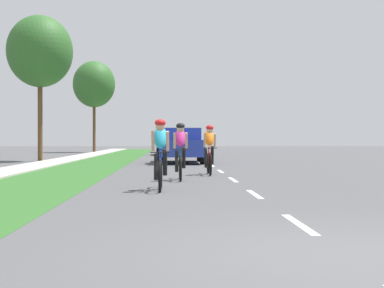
% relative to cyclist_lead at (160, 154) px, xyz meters
% --- Properties ---
extents(ground_plane, '(120.00, 120.00, 0.00)m').
position_rel_cyclist_lead_xyz_m(ground_plane, '(1.97, 13.03, -0.81)').
color(ground_plane, '#4C4C4F').
extents(grass_verge, '(2.90, 70.00, 0.01)m').
position_rel_cyclist_lead_xyz_m(grass_verge, '(-3.16, 13.03, -0.81)').
color(grass_verge, '#2D6026').
rests_on(grass_verge, ground_plane).
extents(sidewalk_concrete, '(1.66, 70.00, 0.10)m').
position_rel_cyclist_lead_xyz_m(sidewalk_concrete, '(-5.44, 13.03, -0.81)').
color(sidewalk_concrete, '#B2ADA3').
rests_on(sidewalk_concrete, ground_plane).
extents(lane_markings_center, '(0.12, 53.80, 0.01)m').
position_rel_cyclist_lead_xyz_m(lane_markings_center, '(1.97, 17.03, -0.81)').
color(lane_markings_center, white).
rests_on(lane_markings_center, ground_plane).
extents(cyclist_lead, '(0.42, 1.72, 1.58)m').
position_rel_cyclist_lead_xyz_m(cyclist_lead, '(0.00, 0.00, 0.00)').
color(cyclist_lead, black).
rests_on(cyclist_lead, ground_plane).
extents(cyclist_trailing, '(0.42, 1.72, 1.58)m').
position_rel_cyclist_lead_xyz_m(cyclist_trailing, '(0.49, 2.98, 0.00)').
color(cyclist_trailing, black).
rests_on(cyclist_trailing, ground_plane).
extents(cyclist_distant, '(0.42, 1.72, 1.58)m').
position_rel_cyclist_lead_xyz_m(cyclist_distant, '(1.45, 5.23, 0.00)').
color(cyclist_distant, black).
rests_on(cyclist_distant, ground_plane).
extents(pickup_blue, '(2.22, 5.10, 1.64)m').
position_rel_cyclist_lead_xyz_m(pickup_blue, '(0.68, 13.92, 0.02)').
color(pickup_blue, '#23389E').
rests_on(pickup_blue, ground_plane).
extents(suv_dark_green, '(2.15, 4.70, 1.79)m').
position_rel_cyclist_lead_xyz_m(suv_dark_green, '(0.38, 27.02, 0.14)').
color(suv_dark_green, '#194C2D').
rests_on(suv_dark_green, ground_plane).
extents(street_tree_near, '(3.28, 3.28, 7.36)m').
position_rel_cyclist_lead_xyz_m(street_tree_near, '(-6.39, 15.79, 4.72)').
color(street_tree_near, brown).
rests_on(street_tree_near, ground_plane).
extents(street_tree_far, '(3.52, 3.52, 7.66)m').
position_rel_cyclist_lead_xyz_m(street_tree_far, '(-6.28, 34.31, 4.89)').
color(street_tree_far, brown).
rests_on(street_tree_far, ground_plane).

